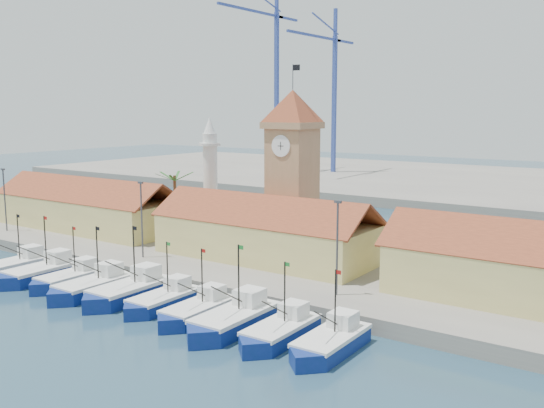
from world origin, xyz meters
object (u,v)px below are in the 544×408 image
Objects in this scene: boat_0 at (13,267)px; boat_5 at (162,301)px; clock_tower at (292,166)px; minaret at (210,175)px.

boat_5 is (23.08, 0.83, -0.05)m from boat_0.
clock_tower is at bearing 90.16° from boat_5.
boat_5 is at bearing -89.84° from clock_tower.
minaret reaches higher than boat_5.
boat_5 is at bearing 2.06° from boat_0.
minaret is (-15.06, 25.01, 9.03)m from boat_5.
boat_0 is 0.42× the size of clock_tower.
boat_5 is at bearing -58.94° from minaret.
minaret is (8.02, 25.84, 8.98)m from boat_0.
clock_tower reaches higher than minaret.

